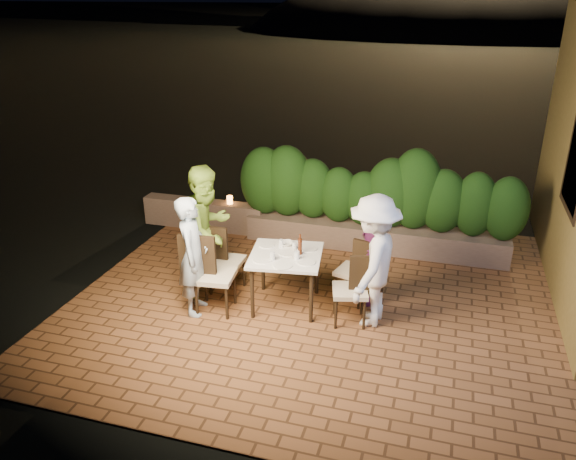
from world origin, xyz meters
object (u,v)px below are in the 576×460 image
at_px(dining_table, 286,280).
at_px(parapet_lamp, 230,200).
at_px(chair_right_front, 350,289).
at_px(beer_bottle, 300,244).
at_px(diner_purple, 374,249).
at_px(diner_blue, 193,256).
at_px(bowl, 286,244).
at_px(chair_right_back, 354,270).
at_px(chair_left_back, 227,260).
at_px(chair_left_front, 215,274).
at_px(diner_white, 373,261).
at_px(diner_green, 208,230).

relative_size(dining_table, parapet_lamp, 6.50).
distance_m(chair_right_front, parapet_lamp, 3.44).
bearing_deg(beer_bottle, diner_purple, 24.37).
distance_m(diner_blue, diner_purple, 2.35).
bearing_deg(bowl, diner_purple, 9.31).
bearing_deg(beer_bottle, bowl, 139.13).
relative_size(beer_bottle, diner_blue, 0.18).
bearing_deg(chair_right_back, bowl, 22.26).
bearing_deg(diner_purple, chair_right_front, -42.37).
xyz_separation_m(dining_table, diner_blue, (-1.09, -0.46, 0.42)).
relative_size(chair_left_back, parapet_lamp, 6.74).
bearing_deg(chair_left_front, chair_right_back, 17.97).
bearing_deg(dining_table, chair_left_front, -155.64).
xyz_separation_m(bowl, diner_purple, (1.15, 0.19, -0.01)).
bearing_deg(bowl, diner_blue, -143.96).
bearing_deg(diner_white, diner_purple, -165.47).
bearing_deg(chair_left_back, diner_purple, 8.49).
height_order(diner_white, diner_purple, diner_white).
bearing_deg(chair_left_front, chair_right_front, 0.54).
distance_m(chair_left_back, chair_right_front, 1.81).
distance_m(beer_bottle, chair_right_back, 0.85).
bearing_deg(dining_table, bowl, 106.17).
height_order(bowl, chair_left_front, chair_left_front).
relative_size(bowl, diner_purple, 0.12).
height_order(dining_table, diner_purple, diner_purple).
relative_size(chair_left_back, diner_purple, 0.62).
bearing_deg(chair_right_front, chair_left_front, -7.20).
relative_size(beer_bottle, chair_left_back, 0.30).
bearing_deg(diner_blue, diner_white, -92.45).
bearing_deg(chair_left_back, chair_left_front, -84.06).
height_order(dining_table, diner_green, diner_green).
distance_m(bowl, chair_right_back, 0.97).
distance_m(dining_table, chair_left_back, 0.92).
height_order(chair_left_front, chair_right_front, chair_left_front).
distance_m(bowl, chair_left_front, 1.03).
xyz_separation_m(beer_bottle, parapet_lamp, (-1.83, 2.11, -0.32)).
height_order(chair_right_front, diner_blue, diner_blue).
bearing_deg(chair_left_back, parapet_lamp, 110.35).
xyz_separation_m(chair_left_back, diner_white, (2.04, -0.23, 0.37)).
bearing_deg(diner_white, beer_bottle, -89.98).
xyz_separation_m(chair_left_front, chair_right_front, (1.72, 0.22, -0.06)).
height_order(chair_left_front, parapet_lamp, chair_left_front).
height_order(bowl, diner_purple, diner_purple).
relative_size(chair_right_back, diner_purple, 0.59).
bearing_deg(beer_bottle, chair_left_front, -156.88).
xyz_separation_m(chair_right_front, parapet_lamp, (-2.54, 2.32, 0.11)).
bearing_deg(parapet_lamp, chair_left_front, -72.22).
distance_m(beer_bottle, bowl, 0.35).
bearing_deg(diner_green, diner_white, -80.55).
relative_size(beer_bottle, diner_green, 0.15).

